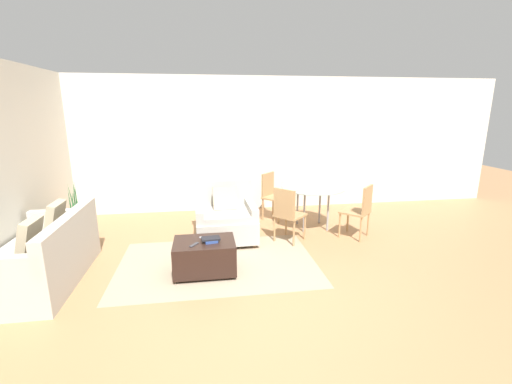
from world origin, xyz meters
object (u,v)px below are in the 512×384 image
at_px(dining_chair_far_left, 272,193).
at_px(book_stack, 211,239).
at_px(armchair, 226,219).
at_px(potted_plant, 78,226).
at_px(dining_table, 313,192).
at_px(dining_chair_near_left, 287,211).
at_px(couch, 43,259).
at_px(dining_chair_near_right, 360,208).
at_px(tv_remote_secondary, 203,238).
at_px(tv_remote_primary, 194,245).
at_px(ottoman, 205,256).

bearing_deg(dining_chair_far_left, book_stack, -120.09).
height_order(armchair, dining_chair_far_left, armchair).
xyz_separation_m(potted_plant, dining_table, (4.00, -0.01, 0.44)).
bearing_deg(dining_chair_near_left, potted_plant, 169.44).
bearing_deg(couch, potted_plant, 92.96).
bearing_deg(dining_chair_near_right, dining_table, 135.00).
distance_m(book_stack, tv_remote_secondary, 0.15).
xyz_separation_m(couch, armchair, (2.34, 1.08, 0.05)).
relative_size(potted_plant, dining_chair_far_left, 1.10).
relative_size(dining_chair_near_right, dining_chair_far_left, 1.00).
height_order(book_stack, tv_remote_primary, book_stack).
xyz_separation_m(armchair, dining_table, (1.59, 0.35, 0.31)).
bearing_deg(couch, dining_table, 20.06).
bearing_deg(potted_plant, tv_remote_secondary, -34.61).
relative_size(dining_chair_near_left, dining_chair_near_right, 1.00).
relative_size(dining_table, dining_chair_near_left, 1.23).
relative_size(couch, potted_plant, 1.75).
bearing_deg(dining_chair_near_left, armchair, 164.47).
relative_size(armchair, dining_chair_near_left, 1.08).
distance_m(book_stack, tv_remote_primary, 0.23).
bearing_deg(dining_chair_far_left, dining_chair_near_left, -90.00).
height_order(couch, tv_remote_secondary, couch).
xyz_separation_m(potted_plant, dining_chair_far_left, (3.38, 0.61, 0.29)).
height_order(ottoman, dining_chair_near_left, dining_chair_near_left).
xyz_separation_m(ottoman, dining_chair_near_right, (2.56, 0.87, 0.28)).
bearing_deg(tv_remote_primary, armchair, 68.99).
bearing_deg(ottoman, couch, 178.28).
bearing_deg(dining_chair_near_right, potted_plant, 172.23).
bearing_deg(potted_plant, ottoman, -36.18).
height_order(couch, tv_remote_primary, couch).
height_order(tv_remote_primary, tv_remote_secondary, same).
xyz_separation_m(armchair, potted_plant, (-2.41, 0.36, -0.13)).
xyz_separation_m(tv_remote_primary, tv_remote_secondary, (0.12, 0.20, 0.00)).
bearing_deg(dining_table, dining_chair_far_left, 135.00).
distance_m(couch, tv_remote_primary, 1.87).
bearing_deg(tv_remote_primary, dining_chair_near_left, 34.11).
xyz_separation_m(ottoman, potted_plant, (-2.06, 1.50, -0.02)).
bearing_deg(potted_plant, dining_table, -0.16).
xyz_separation_m(dining_chair_near_left, dining_chair_far_left, (0.00, 1.24, 0.00)).
height_order(dining_chair_near_left, dining_chair_near_right, same).
height_order(dining_table, dining_chair_near_right, dining_chair_near_right).
height_order(couch, ottoman, couch).
relative_size(ottoman, potted_plant, 0.80).
bearing_deg(dining_chair_far_left, couch, -148.16).
xyz_separation_m(tv_remote_secondary, dining_chair_far_left, (1.33, 2.02, 0.07)).
bearing_deg(tv_remote_secondary, dining_chair_near_right, 16.95).
xyz_separation_m(ottoman, book_stack, (0.09, -0.02, 0.23)).
bearing_deg(dining_chair_near_right, tv_remote_secondary, -163.05).
relative_size(book_stack, dining_chair_near_right, 0.28).
bearing_deg(dining_chair_far_left, dining_chair_near_right, -45.00).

